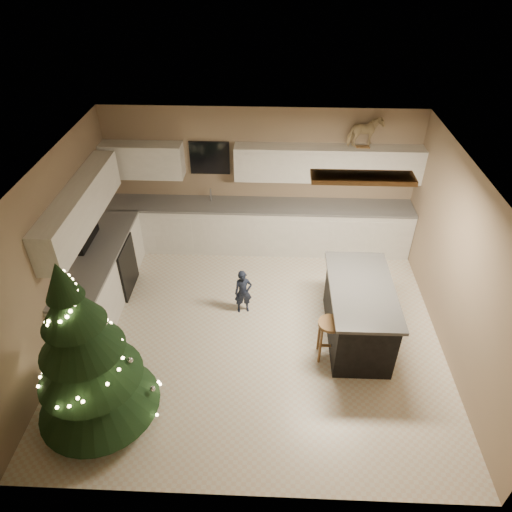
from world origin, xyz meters
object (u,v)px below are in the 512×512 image
christmas_tree (87,362)px  toddler (243,292)px  bar_stool (330,331)px  rocking_horse (365,132)px  island (358,313)px

christmas_tree → toddler: christmas_tree is taller
bar_stool → rocking_horse: 3.36m
island → bar_stool: size_ratio=2.58×
bar_stool → toddler: toddler is taller
christmas_tree → toddler: bearing=50.4°
rocking_horse → island: bearing=151.6°
island → christmas_tree: (-3.35, -1.49, 0.51)m
rocking_horse → bar_stool: bearing=143.4°
island → rocking_horse: 2.99m
bar_stool → christmas_tree: size_ratio=0.27×
bar_stool → rocking_horse: rocking_horse is taller
bar_stool → toddler: 1.55m
island → bar_stool: bearing=-138.1°
rocking_horse → toddler: bearing=111.3°
toddler → island: bearing=-30.1°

